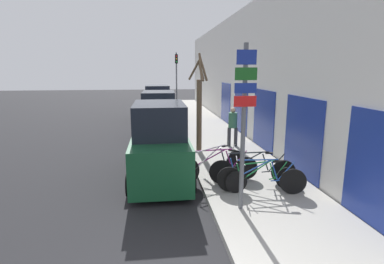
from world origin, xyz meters
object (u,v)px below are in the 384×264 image
(signpost, at_px, (244,121))
(parked_car_2, at_px, (157,104))
(traffic_light, at_px, (177,75))
(bicycle_4, at_px, (213,165))
(bicycle_0, at_px, (261,179))
(street_tree, at_px, (199,105))
(bicycle_3, at_px, (217,167))
(parked_car_1, at_px, (159,117))
(parked_car_0, at_px, (160,145))
(pedestrian_near, at_px, (233,124))
(bicycle_1, at_px, (262,178))
(bicycle_2, at_px, (253,170))

(signpost, height_order, parked_car_2, signpost)
(traffic_light, bearing_deg, signpost, -88.85)
(bicycle_4, relative_size, parked_car_2, 0.47)
(bicycle_0, distance_m, street_tree, 4.75)
(bicycle_3, relative_size, parked_car_1, 0.55)
(parked_car_0, relative_size, street_tree, 1.17)
(bicycle_3, xyz_separation_m, pedestrian_near, (1.54, 3.97, 0.56))
(bicycle_1, distance_m, bicycle_4, 1.62)
(bicycle_3, distance_m, bicycle_4, 0.20)
(signpost, bearing_deg, traffic_light, 91.15)
(pedestrian_near, bearing_deg, bicycle_3, 77.87)
(bicycle_0, bearing_deg, parked_car_2, 23.82)
(traffic_light, bearing_deg, bicycle_3, -89.43)
(parked_car_0, distance_m, traffic_light, 13.10)
(bicycle_0, relative_size, pedestrian_near, 1.38)
(bicycle_3, distance_m, parked_car_2, 12.44)
(signpost, relative_size, bicycle_4, 1.72)
(signpost, height_order, bicycle_2, signpost)
(bicycle_4, bearing_deg, bicycle_3, 168.20)
(bicycle_0, xyz_separation_m, bicycle_1, (0.08, 0.15, -0.04))
(bicycle_1, relative_size, bicycle_4, 0.93)
(bicycle_4, relative_size, pedestrian_near, 1.32)
(bicycle_0, height_order, bicycle_2, bicycle_2)
(bicycle_4, distance_m, traffic_light, 13.74)
(bicycle_1, distance_m, bicycle_2, 0.53)
(bicycle_2, bearing_deg, parked_car_2, 18.50)
(bicycle_1, height_order, pedestrian_near, pedestrian_near)
(bicycle_3, height_order, street_tree, street_tree)
(bicycle_4, distance_m, parked_car_2, 12.24)
(bicycle_0, distance_m, parked_car_2, 13.72)
(bicycle_4, bearing_deg, street_tree, -30.43)
(parked_car_2, bearing_deg, bicycle_0, -80.45)
(parked_car_2, relative_size, pedestrian_near, 2.82)
(bicycle_0, bearing_deg, parked_car_1, 31.10)
(bicycle_3, distance_m, parked_car_1, 6.89)
(parked_car_0, xyz_separation_m, pedestrian_near, (3.22, 3.11, 0.04))
(parked_car_1, bearing_deg, bicycle_1, -68.69)
(bicycle_3, distance_m, street_tree, 3.58)
(bicycle_4, xyz_separation_m, street_tree, (0.02, 3.06, 1.49))
(bicycle_3, xyz_separation_m, street_tree, (-0.04, 3.25, 1.49))
(bicycle_3, xyz_separation_m, parked_car_1, (-1.59, 6.69, 0.50))
(bicycle_3, relative_size, parked_car_0, 0.54)
(parked_car_1, relative_size, parked_car_2, 0.95)
(street_tree, bearing_deg, bicycle_1, -75.52)
(bicycle_0, height_order, traffic_light, traffic_light)
(parked_car_0, xyz_separation_m, parked_car_2, (0.07, 11.47, -0.00))
(bicycle_2, bearing_deg, bicycle_1, -162.82)
(bicycle_3, xyz_separation_m, parked_car_2, (-1.61, 12.33, 0.52))
(parked_car_2, bearing_deg, traffic_light, 41.97)
(parked_car_1, bearing_deg, bicycle_3, -74.34)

